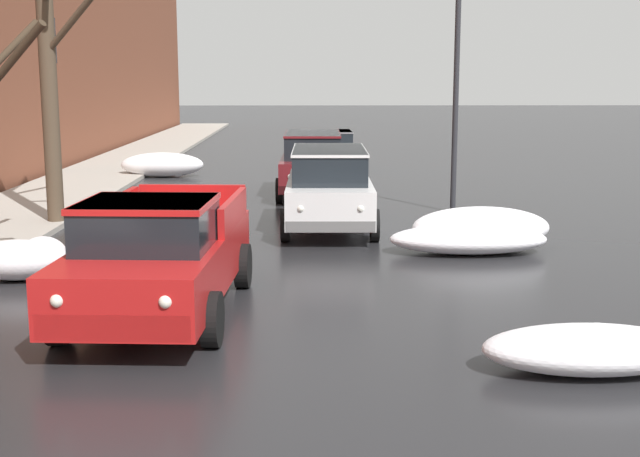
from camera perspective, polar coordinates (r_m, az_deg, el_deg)
The scene contains 12 objects.
left_sidewalk_slab at distance 21.84m, azimuth -19.98°, elevation 0.83°, with size 3.25×80.00×0.13m, color #A8A399.
snow_bank_near_corner_left at distance 15.20m, azimuth -19.38°, elevation -1.97°, with size 1.69×1.11×0.70m.
snow_bank_along_left_kerb at distance 17.13m, azimuth 10.67°, elevation -0.00°, with size 2.74×1.05×0.85m.
snow_bank_mid_block_left at distance 29.49m, azimuth -10.57°, elevation 4.23°, with size 2.82×1.18×0.84m.
snow_bank_near_corner_right at distance 10.39m, azimuth 17.79°, elevation -7.75°, with size 2.51×1.17×0.56m.
snow_bank_far_right_pile at distance 16.67m, azimuth 10.03°, elevation -0.72°, with size 3.06×1.35×0.55m.
bare_tree_mid_block at distance 20.09m, azimuth -17.75°, elevation 11.23°, with size 1.85×3.84×7.29m.
pickup_truck_red_approaching_near_lane at distance 12.26m, azimuth -10.82°, elevation -1.78°, with size 2.39×5.27×1.76m.
suv_white_parked_kerbside_close at distance 18.83m, azimuth 0.62°, elevation 2.88°, with size 2.09×4.50×1.82m.
suv_maroon_parked_kerbside_mid at distance 24.35m, azimuth -0.50°, elevation 4.55°, with size 2.04×4.68×1.82m.
sedan_grey_parked_far_down_block at distance 31.43m, azimuth 0.74°, elevation 5.40°, with size 2.04×3.98×1.42m.
street_lamp_post at distance 21.43m, azimuth 9.18°, elevation 9.81°, with size 0.44×0.24×5.87m.
Camera 1 is at (0.92, -2.38, 3.39)m, focal length 47.40 mm.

